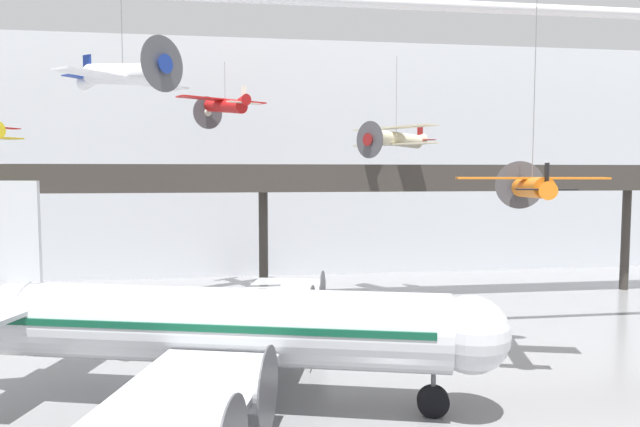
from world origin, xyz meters
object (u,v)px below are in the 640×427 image
(suspended_plane_cream_biplane, at_px, (396,138))
(suspended_plane_red_highwing, at_px, (225,105))
(airliner_silver_main, at_px, (216,327))
(suspended_plane_white_twin, at_px, (123,75))
(suspended_plane_orange_highwing, at_px, (532,186))

(suspended_plane_cream_biplane, bearing_deg, suspended_plane_red_highwing, -49.67)
(airliner_silver_main, height_order, suspended_plane_white_twin, suspended_plane_white_twin)
(airliner_silver_main, relative_size, suspended_plane_orange_highwing, 2.69)
(airliner_silver_main, bearing_deg, suspended_plane_red_highwing, 105.51)
(suspended_plane_cream_biplane, bearing_deg, airliner_silver_main, 22.79)
(suspended_plane_cream_biplane, distance_m, suspended_plane_white_twin, 21.37)
(suspended_plane_orange_highwing, bearing_deg, suspended_plane_cream_biplane, 24.82)
(suspended_plane_orange_highwing, distance_m, suspended_plane_red_highwing, 25.43)
(suspended_plane_orange_highwing, xyz_separation_m, suspended_plane_cream_biplane, (-2.62, 15.33, 3.19))
(airliner_silver_main, height_order, suspended_plane_cream_biplane, suspended_plane_cream_biplane)
(suspended_plane_orange_highwing, xyz_separation_m, suspended_plane_red_highwing, (-15.26, 19.46, 5.90))
(airliner_silver_main, distance_m, suspended_plane_white_twin, 13.08)
(suspended_plane_cream_biplane, xyz_separation_m, suspended_plane_red_highwing, (-12.64, 4.13, 2.71))
(airliner_silver_main, height_order, suspended_plane_red_highwing, suspended_plane_red_highwing)
(suspended_plane_orange_highwing, height_order, suspended_plane_white_twin, suspended_plane_white_twin)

